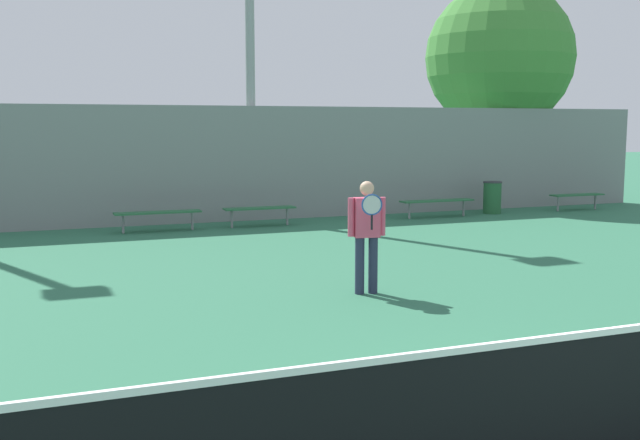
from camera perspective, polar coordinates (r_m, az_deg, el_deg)
tennis_net at (r=6.27m, az=21.48°, el=-11.91°), size 12.34×0.09×1.00m
tennis_player at (r=11.12m, az=3.58°, el=-0.78°), size 0.57×0.44×1.69m
bench_courtside_near at (r=20.66m, az=8.91°, el=1.41°), size 2.12×0.40×0.48m
bench_courtside_far at (r=18.64m, az=-4.61°, el=0.84°), size 1.79×0.40×0.48m
bench_adjacent_court at (r=18.09m, az=-12.25°, el=0.50°), size 2.03×0.40×0.48m
bench_by_gate at (r=23.40m, az=19.00°, el=1.77°), size 1.71×0.40×0.48m
trash_bin at (r=21.87m, az=12.99°, el=1.69°), size 0.53×0.53×0.91m
back_fence at (r=19.42m, az=-9.17°, el=4.19°), size 27.80×0.06×3.00m
tree_green_broad at (r=25.15m, az=13.52°, el=11.89°), size 4.72×4.72×7.01m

